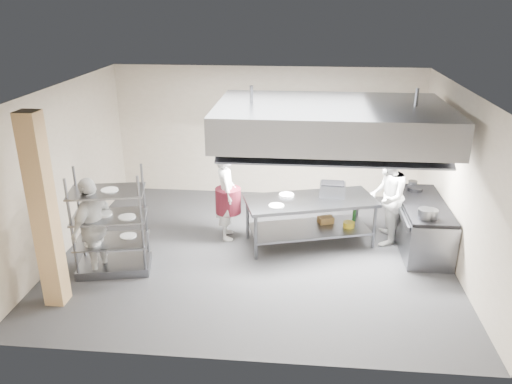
# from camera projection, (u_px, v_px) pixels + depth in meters

# --- Properties ---
(floor) EXTENTS (7.00, 7.00, 0.00)m
(floor) POSITION_uv_depth(u_px,v_px,m) (255.00, 251.00, 9.30)
(floor) COLOR #323234
(floor) RESTS_ON ground
(ceiling) EXTENTS (7.00, 7.00, 0.00)m
(ceiling) POSITION_uv_depth(u_px,v_px,m) (255.00, 90.00, 8.20)
(ceiling) COLOR silver
(ceiling) RESTS_ON wall_back
(wall_back) EXTENTS (7.00, 0.00, 7.00)m
(wall_back) POSITION_uv_depth(u_px,v_px,m) (267.00, 132.00, 11.53)
(wall_back) COLOR #BFAE97
(wall_back) RESTS_ON ground
(wall_left) EXTENTS (0.00, 6.00, 6.00)m
(wall_left) POSITION_uv_depth(u_px,v_px,m) (63.00, 170.00, 9.05)
(wall_left) COLOR #BFAE97
(wall_left) RESTS_ON ground
(wall_right) EXTENTS (0.00, 6.00, 6.00)m
(wall_right) POSITION_uv_depth(u_px,v_px,m) (460.00, 182.00, 8.44)
(wall_right) COLOR #BFAE97
(wall_right) RESTS_ON ground
(column) EXTENTS (0.30, 0.30, 3.00)m
(column) POSITION_uv_depth(u_px,v_px,m) (44.00, 213.00, 7.24)
(column) COLOR #DDAD71
(column) RESTS_ON floor
(exhaust_hood) EXTENTS (4.00, 2.50, 0.60)m
(exhaust_hood) POSITION_uv_depth(u_px,v_px,m) (331.00, 122.00, 8.67)
(exhaust_hood) COLOR gray
(exhaust_hood) RESTS_ON ceiling
(hood_strip_a) EXTENTS (1.60, 0.12, 0.04)m
(hood_strip_a) POSITION_uv_depth(u_px,v_px,m) (279.00, 138.00, 8.87)
(hood_strip_a) COLOR white
(hood_strip_a) RESTS_ON exhaust_hood
(hood_strip_b) EXTENTS (1.60, 0.12, 0.04)m
(hood_strip_b) POSITION_uv_depth(u_px,v_px,m) (382.00, 141.00, 8.71)
(hood_strip_b) COLOR white
(hood_strip_b) RESTS_ON exhaust_hood
(wall_shelf) EXTENTS (1.50, 0.28, 0.04)m
(wall_shelf) POSITION_uv_depth(u_px,v_px,m) (347.00, 136.00, 11.22)
(wall_shelf) COLOR gray
(wall_shelf) RESTS_ON wall_back
(island) EXTENTS (2.59, 1.64, 0.91)m
(island) POSITION_uv_depth(u_px,v_px,m) (310.00, 221.00, 9.45)
(island) COLOR gray
(island) RESTS_ON floor
(island_worktop) EXTENTS (2.59, 1.64, 0.06)m
(island_worktop) POSITION_uv_depth(u_px,v_px,m) (311.00, 201.00, 9.29)
(island_worktop) COLOR gray
(island_worktop) RESTS_ON island
(island_undershelf) EXTENTS (2.38, 1.49, 0.04)m
(island_undershelf) POSITION_uv_depth(u_px,v_px,m) (309.00, 229.00, 9.51)
(island_undershelf) COLOR slate
(island_undershelf) RESTS_ON island
(pass_rack) EXTENTS (1.33, 0.94, 1.81)m
(pass_rack) POSITION_uv_depth(u_px,v_px,m) (110.00, 222.00, 8.36)
(pass_rack) COLOR slate
(pass_rack) RESTS_ON floor
(cooking_range) EXTENTS (0.80, 2.00, 0.84)m
(cooking_range) POSITION_uv_depth(u_px,v_px,m) (421.00, 226.00, 9.34)
(cooking_range) COLOR gray
(cooking_range) RESTS_ON floor
(range_top) EXTENTS (0.78, 1.96, 0.06)m
(range_top) POSITION_uv_depth(u_px,v_px,m) (424.00, 204.00, 9.17)
(range_top) COLOR black
(range_top) RESTS_ON cooking_range
(chef_head) EXTENTS (0.54, 0.71, 1.76)m
(chef_head) POSITION_uv_depth(u_px,v_px,m) (226.00, 195.00, 9.55)
(chef_head) COLOR silver
(chef_head) RESTS_ON floor
(chef_line) EXTENTS (0.88, 1.03, 1.85)m
(chef_line) POSITION_uv_depth(u_px,v_px,m) (387.00, 197.00, 9.34)
(chef_line) COLOR silver
(chef_line) RESTS_ON floor
(chef_plating) EXTENTS (0.69, 1.09, 1.74)m
(chef_plating) POSITION_uv_depth(u_px,v_px,m) (93.00, 227.00, 8.27)
(chef_plating) COLOR silver
(chef_plating) RESTS_ON floor
(griddle) EXTENTS (0.50, 0.40, 0.23)m
(griddle) POSITION_uv_depth(u_px,v_px,m) (333.00, 190.00, 9.42)
(griddle) COLOR slate
(griddle) RESTS_ON island_worktop
(wicker_basket) EXTENTS (0.34, 0.29, 0.12)m
(wicker_basket) POSITION_uv_depth(u_px,v_px,m) (326.00, 220.00, 9.69)
(wicker_basket) COLOR brown
(wicker_basket) RESTS_ON island_undershelf
(stockpot) EXTENTS (0.26, 0.26, 0.18)m
(stockpot) POSITION_uv_depth(u_px,v_px,m) (425.00, 214.00, 8.47)
(stockpot) COLOR gray
(stockpot) RESTS_ON range_top
(plate_stack) EXTENTS (0.28, 0.28, 0.05)m
(plate_stack) POSITION_uv_depth(u_px,v_px,m) (112.00, 239.00, 8.47)
(plate_stack) COLOR white
(plate_stack) RESTS_ON pass_rack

